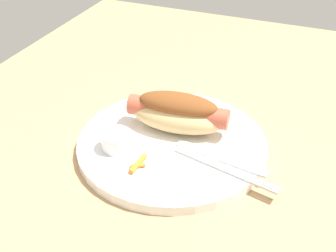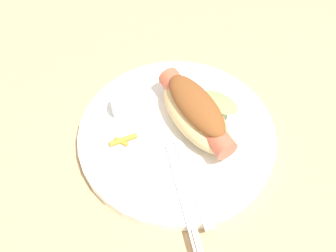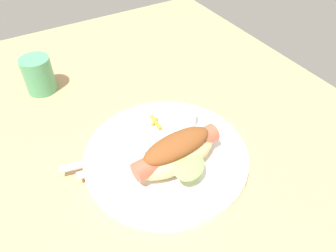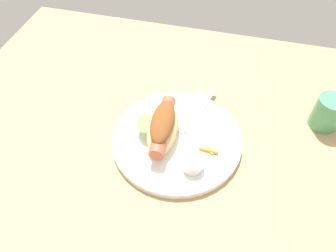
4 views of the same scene
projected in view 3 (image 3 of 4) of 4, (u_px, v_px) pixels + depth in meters
ground_plane at (160, 160)px, 59.89cm from camera, size 120.00×90.00×1.80cm
plate at (166, 156)px, 58.25cm from camera, size 29.13×29.13×1.60cm
hot_dog at (177, 152)px, 53.64cm from camera, size 10.87×16.17×6.27cm
sauce_ramekin at (184, 118)px, 62.49cm from camera, size 4.49×4.49×2.69cm
fork at (110, 158)px, 56.52cm from camera, size 4.87×16.31×0.40cm
knife at (119, 164)px, 55.55cm from camera, size 3.75×14.31×0.36cm
carrot_garnish at (156, 122)px, 63.07cm from camera, size 4.21×2.14×0.80cm
drinking_cup at (38, 75)px, 71.29cm from camera, size 6.46×6.46×8.08cm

